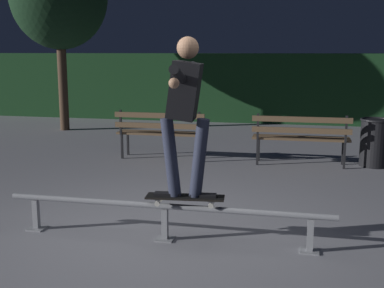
{
  "coord_description": "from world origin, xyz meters",
  "views": [
    {
      "loc": [
        1.3,
        -4.66,
        1.89
      ],
      "look_at": [
        0.11,
        0.78,
        0.85
      ],
      "focal_mm": 46.53,
      "sensor_mm": 36.0,
      "label": 1
    }
  ],
  "objects_px": {
    "grind_rail": "(165,212)",
    "skateboarder": "(185,104)",
    "skateboard": "(185,198)",
    "park_bench_left_center": "(301,134)",
    "trash_can": "(375,142)",
    "park_bench_leftmost": "(161,129)"
  },
  "relations": [
    {
      "from": "park_bench_left_center",
      "to": "trash_can",
      "type": "bearing_deg",
      "value": 11.77
    },
    {
      "from": "park_bench_leftmost",
      "to": "skateboard",
      "type": "bearing_deg",
      "value": -70.59
    },
    {
      "from": "park_bench_leftmost",
      "to": "park_bench_left_center",
      "type": "height_order",
      "value": "same"
    },
    {
      "from": "park_bench_left_center",
      "to": "trash_can",
      "type": "distance_m",
      "value": 1.24
    },
    {
      "from": "skateboard",
      "to": "skateboarder",
      "type": "bearing_deg",
      "value": 5.49
    },
    {
      "from": "grind_rail",
      "to": "skateboard",
      "type": "relative_size",
      "value": 4.25
    },
    {
      "from": "grind_rail",
      "to": "trash_can",
      "type": "bearing_deg",
      "value": 57.31
    },
    {
      "from": "skateboarder",
      "to": "park_bench_left_center",
      "type": "relative_size",
      "value": 0.97
    },
    {
      "from": "skateboard",
      "to": "skateboarder",
      "type": "height_order",
      "value": "skateboarder"
    },
    {
      "from": "grind_rail",
      "to": "skateboarder",
      "type": "height_order",
      "value": "skateboarder"
    },
    {
      "from": "park_bench_leftmost",
      "to": "trash_can",
      "type": "height_order",
      "value": "park_bench_leftmost"
    },
    {
      "from": "grind_rail",
      "to": "skateboarder",
      "type": "xyz_separation_m",
      "value": [
        0.21,
        0.0,
        1.1
      ]
    },
    {
      "from": "park_bench_left_center",
      "to": "grind_rail",
      "type": "bearing_deg",
      "value": -109.69
    },
    {
      "from": "park_bench_leftmost",
      "to": "park_bench_left_center",
      "type": "xyz_separation_m",
      "value": [
        2.41,
        0.0,
        0.0
      ]
    },
    {
      "from": "park_bench_leftmost",
      "to": "grind_rail",
      "type": "bearing_deg",
      "value": -73.57
    },
    {
      "from": "grind_rail",
      "to": "park_bench_left_center",
      "type": "relative_size",
      "value": 2.11
    },
    {
      "from": "trash_can",
      "to": "grind_rail",
      "type": "bearing_deg",
      "value": -122.69
    },
    {
      "from": "skateboard",
      "to": "park_bench_leftmost",
      "type": "xyz_separation_m",
      "value": [
        -1.3,
        3.69,
        0.08
      ]
    },
    {
      "from": "park_bench_leftmost",
      "to": "trash_can",
      "type": "xyz_separation_m",
      "value": [
        3.62,
        0.25,
        -0.12
      ]
    },
    {
      "from": "grind_rail",
      "to": "skateboarder",
      "type": "relative_size",
      "value": 2.17
    },
    {
      "from": "skateboard",
      "to": "skateboarder",
      "type": "relative_size",
      "value": 0.51
    },
    {
      "from": "skateboarder",
      "to": "park_bench_leftmost",
      "type": "relative_size",
      "value": 0.97
    }
  ]
}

